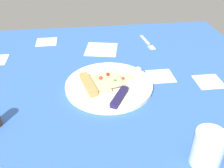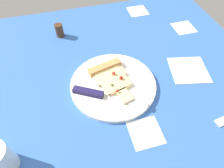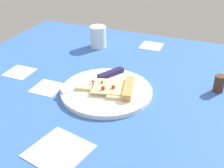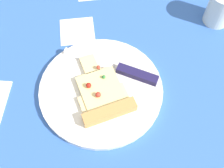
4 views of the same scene
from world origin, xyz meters
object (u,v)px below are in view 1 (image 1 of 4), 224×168
at_px(drinking_glass, 208,149).
at_px(pizza_slice, 101,82).
at_px(plate, 109,84).
at_px(knife, 125,89).
at_px(fork, 148,43).
at_px(napkin, 101,49).

bearing_deg(drinking_glass, pizza_slice, -148.20).
xyz_separation_m(plate, knife, (0.05, 0.04, 0.01)).
xyz_separation_m(fork, napkin, (0.04, -0.21, -0.00)).
distance_m(drinking_glass, fork, 0.66).
bearing_deg(drinking_glass, plate, -151.90).
xyz_separation_m(knife, napkin, (-0.33, -0.04, -0.02)).
distance_m(drinking_glass, napkin, 0.65).
distance_m(pizza_slice, fork, 0.40).
bearing_deg(plate, drinking_glass, 28.10).
distance_m(knife, drinking_glass, 0.32).
bearing_deg(knife, fork, 95.42).
bearing_deg(knife, drinking_glass, -34.62).
bearing_deg(knife, pizza_slice, 175.58).
bearing_deg(drinking_glass, knife, -154.41).
xyz_separation_m(knife, fork, (-0.37, 0.17, -0.02)).
height_order(plate, knife, knife).
height_order(plate, drinking_glass, drinking_glass).
xyz_separation_m(knife, drinking_glass, (0.28, 0.14, 0.02)).
relative_size(knife, napkin, 1.68).
height_order(pizza_slice, napkin, pizza_slice).
bearing_deg(fork, knife, 58.99).
relative_size(knife, fork, 1.42).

